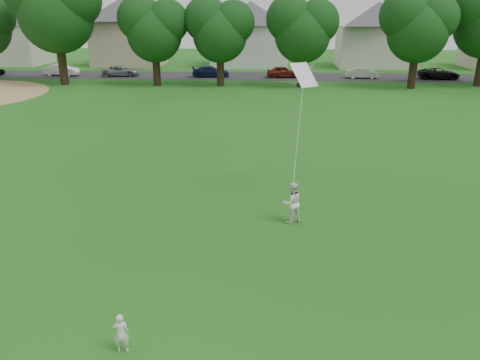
{
  "coord_description": "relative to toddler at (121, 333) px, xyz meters",
  "views": [
    {
      "loc": [
        2.92,
        -10.91,
        7.04
      ],
      "look_at": [
        2.05,
        2.0,
        2.3
      ],
      "focal_mm": 35.0,
      "sensor_mm": 36.0,
      "label": 1
    }
  ],
  "objects": [
    {
      "name": "kite",
      "position": [
        4.11,
        8.17,
        2.44
      ],
      "size": [
        1.27,
        1.92,
        4.54
      ],
      "color": "white",
      "rests_on": "ground"
    },
    {
      "name": "tree_row",
      "position": [
        2.64,
        38.04,
        5.83
      ],
      "size": [
        83.21,
        8.69,
        11.48
      ],
      "color": "black",
      "rests_on": "ground"
    },
    {
      "name": "street",
      "position": [
        0.2,
        44.78,
        -0.47
      ],
      "size": [
        90.0,
        7.0,
        0.01
      ],
      "primitive_type": "cube",
      "color": "#2D2D30",
      "rests_on": "ground"
    },
    {
      "name": "parked_cars",
      "position": [
        2.4,
        43.78,
        0.13
      ],
      "size": [
        63.6,
        2.3,
        1.27
      ],
      "color": "black",
      "rests_on": "ground"
    },
    {
      "name": "house_row",
      "position": [
        0.77,
        54.78,
        4.4
      ],
      "size": [
        76.46,
        13.94,
        10.22
      ],
      "color": "beige",
      "rests_on": "ground"
    },
    {
      "name": "older_boy",
      "position": [
        3.91,
        6.87,
        0.27
      ],
      "size": [
        0.89,
        0.82,
        1.48
      ],
      "primitive_type": "imported",
      "rotation": [
        0.0,
        0.0,
        3.59
      ],
      "color": "white",
      "rests_on": "ground"
    },
    {
      "name": "toddler",
      "position": [
        0.0,
        0.0,
        0.0
      ],
      "size": [
        0.38,
        0.28,
        0.95
      ],
      "primitive_type": "imported",
      "rotation": [
        0.0,
        0.0,
        3.31
      ],
      "color": "silver",
      "rests_on": "ground"
    },
    {
      "name": "ground",
      "position": [
        0.2,
        2.78,
        -0.47
      ],
      "size": [
        160.0,
        160.0,
        0.0
      ],
      "primitive_type": "plane",
      "color": "#195313",
      "rests_on": "ground"
    }
  ]
}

